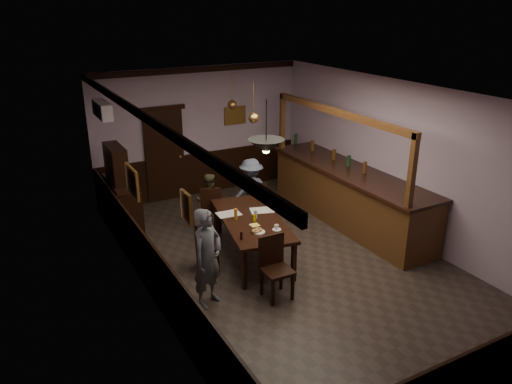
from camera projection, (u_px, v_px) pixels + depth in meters
room at (292, 183)px, 8.33m from camera, size 5.01×8.01×3.01m
dining_table at (251, 222)px, 8.84m from camera, size 1.42×2.36×0.75m
chair_far_left at (211, 207)px, 9.90m from camera, size 0.54×0.54×0.96m
chair_far_right at (255, 202)px, 10.15m from camera, size 0.46×0.46×0.95m
chair_near at (275, 264)px, 7.70m from camera, size 0.44×0.44×1.00m
chair_side at (203, 243)px, 8.48m from camera, size 0.51×0.51×0.92m
person_standing at (207, 258)px, 7.40m from camera, size 0.68×0.60×1.56m
person_seated_left at (209, 200)px, 10.14m from camera, size 0.66×0.59×1.12m
person_seated_right at (251, 190)px, 10.35m from camera, size 0.91×0.57×1.35m
newspaper_left at (229, 214)px, 9.00m from camera, size 0.44×0.33×0.01m
newspaper_right at (262, 210)px, 9.15m from camera, size 0.49×0.41×0.01m
napkin at (255, 225)px, 8.55m from camera, size 0.18×0.18×0.00m
saucer at (277, 229)px, 8.38m from camera, size 0.15×0.15×0.01m
coffee_cup at (277, 227)px, 8.37m from camera, size 0.09×0.09×0.07m
pastry_plate at (259, 232)px, 8.29m from camera, size 0.22×0.22×0.01m
pastry_ring_a at (255, 231)px, 8.25m from camera, size 0.13×0.13×0.04m
pastry_ring_b at (259, 230)px, 8.31m from camera, size 0.13×0.13×0.04m
soda_can at (254, 218)px, 8.69m from camera, size 0.07×0.07×0.12m
beer_glass at (236, 214)px, 8.75m from camera, size 0.06×0.06×0.20m
water_glass at (256, 214)px, 8.81m from camera, size 0.06×0.06×0.15m
pepper_mill at (241, 236)px, 8.01m from camera, size 0.04×0.04×0.14m
sideboard at (121, 196)px, 9.94m from camera, size 0.47×1.32×1.75m
bar_counter at (349, 195)px, 10.28m from camera, size 1.01×4.33×2.42m
door_back at (165, 156)px, 11.33m from camera, size 0.90×0.06×2.10m
ac_unit at (102, 110)px, 9.30m from camera, size 0.20×0.85×0.30m
picture_left_small at (186, 207)px, 5.68m from camera, size 0.04×0.28×0.36m
picture_left_large at (132, 182)px, 7.81m from camera, size 0.04×0.62×0.48m
picture_back at (235, 115)px, 11.87m from camera, size 0.55×0.04×0.42m
pendant_iron at (266, 146)px, 7.55m from camera, size 0.56×0.56×0.82m
pendant_brass_mid at (254, 118)px, 9.34m from camera, size 0.20×0.20×0.81m
pendant_brass_far at (232, 105)px, 10.53m from camera, size 0.20×0.20×0.81m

